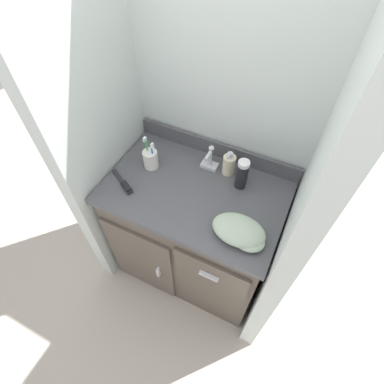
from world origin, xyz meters
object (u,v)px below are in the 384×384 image
hairbrush (124,184)px  hand_towel (241,232)px  soap_dispenser (229,164)px  toothbrush_cup (151,159)px  shaving_cream_can (242,174)px

hairbrush → hand_towel: hand_towel is taller
soap_dispenser → hand_towel: size_ratio=0.58×
toothbrush_cup → shaving_cream_can: (0.48, 0.08, 0.03)m
hand_towel → hairbrush: bearing=177.9°
toothbrush_cup → shaving_cream_can: 0.48m
soap_dispenser → hand_towel: bearing=-60.4°
toothbrush_cup → hairbrush: size_ratio=1.01×
shaving_cream_can → hand_towel: (0.10, -0.28, -0.05)m
soap_dispenser → shaving_cream_can: bearing=-33.3°
soap_dispenser → hand_towel: 0.39m
shaving_cream_can → hand_towel: bearing=-69.7°
shaving_cream_can → hairbrush: bearing=-154.0°
soap_dispenser → shaving_cream_can: 0.11m
shaving_cream_can → hand_towel: shaving_cream_can is taller
shaving_cream_can → hairbrush: size_ratio=0.94×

